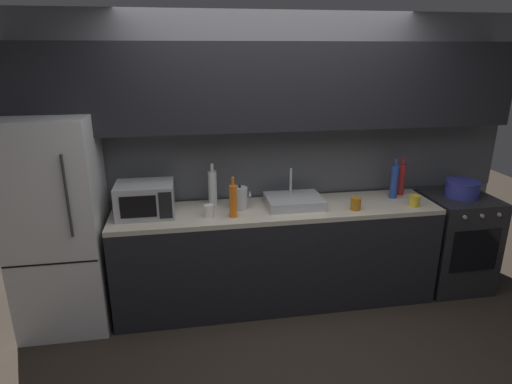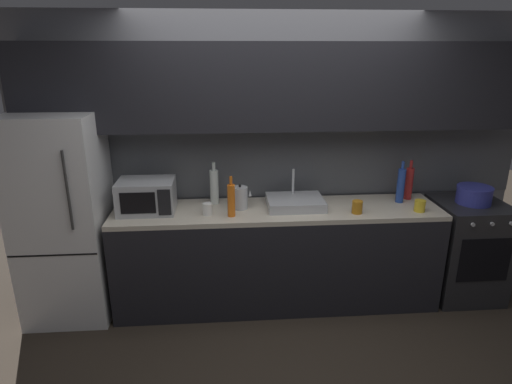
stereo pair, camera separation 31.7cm
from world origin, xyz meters
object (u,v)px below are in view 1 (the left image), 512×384
(cooking_pot, at_px, (462,189))
(wine_bottle_clear, at_px, (213,187))
(refrigerator, at_px, (59,225))
(oven_range, at_px, (454,241))
(microwave, at_px, (145,199))
(mug_white, at_px, (209,211))
(kettle, at_px, (240,198))
(wine_bottle_orange, at_px, (233,201))
(wine_bottle_blue, at_px, (394,181))
(wine_bottle_red, at_px, (401,179))
(mug_yellow, at_px, (414,201))
(mug_amber, at_px, (356,204))

(cooking_pot, bearing_deg, wine_bottle_clear, 175.67)
(refrigerator, distance_m, oven_range, 3.53)
(microwave, xyz_separation_m, mug_white, (0.50, -0.12, -0.09))
(refrigerator, height_order, kettle, refrigerator)
(kettle, height_order, wine_bottle_orange, wine_bottle_orange)
(wine_bottle_blue, height_order, mug_white, wine_bottle_blue)
(kettle, height_order, wine_bottle_red, wine_bottle_red)
(wine_bottle_blue, distance_m, wine_bottle_orange, 1.51)
(refrigerator, relative_size, microwave, 3.77)
(oven_range, xyz_separation_m, wine_bottle_clear, (-2.27, 0.17, 0.61))
(oven_range, bearing_deg, wine_bottle_orange, -176.16)
(kettle, bearing_deg, mug_yellow, -7.26)
(wine_bottle_red, bearing_deg, refrigerator, -176.94)
(wine_bottle_red, distance_m, mug_yellow, 0.33)
(oven_range, distance_m, wine_bottle_orange, 2.21)
(oven_range, height_order, cooking_pot, cooking_pot)
(wine_bottle_blue, bearing_deg, refrigerator, -178.43)
(mug_amber, distance_m, mug_white, 1.23)
(microwave, bearing_deg, wine_bottle_red, 3.51)
(wine_bottle_orange, xyz_separation_m, mug_yellow, (1.57, -0.01, -0.09))
(wine_bottle_orange, height_order, mug_amber, wine_bottle_orange)
(wine_bottle_red, height_order, wine_bottle_clear, wine_bottle_clear)
(wine_bottle_clear, distance_m, mug_white, 0.30)
(wine_bottle_blue, relative_size, mug_amber, 3.47)
(mug_white, distance_m, cooking_pot, 2.33)
(refrigerator, bearing_deg, mug_yellow, -3.06)
(wine_bottle_red, distance_m, wine_bottle_clear, 1.74)
(refrigerator, height_order, mug_yellow, refrigerator)
(wine_bottle_clear, height_order, mug_amber, wine_bottle_clear)
(refrigerator, xyz_separation_m, mug_yellow, (2.95, -0.16, 0.08))
(mug_yellow, bearing_deg, kettle, 172.74)
(refrigerator, relative_size, mug_amber, 16.19)
(wine_bottle_clear, relative_size, mug_yellow, 3.80)
(oven_range, relative_size, microwave, 1.96)
(wine_bottle_blue, distance_m, mug_amber, 0.52)
(wine_bottle_clear, relative_size, wine_bottle_orange, 1.11)
(oven_range, height_order, wine_bottle_blue, wine_bottle_blue)
(oven_range, height_order, wine_bottle_orange, wine_bottle_orange)
(mug_amber, distance_m, cooking_pot, 1.11)
(microwave, xyz_separation_m, wine_bottle_orange, (0.70, -0.16, 0.00))
(wine_bottle_clear, xyz_separation_m, mug_yellow, (1.71, -0.33, -0.11))
(refrigerator, bearing_deg, kettle, 1.27)
(mug_amber, bearing_deg, mug_yellow, 0.06)
(wine_bottle_clear, relative_size, mug_white, 3.75)
(wine_bottle_blue, bearing_deg, microwave, -178.43)
(wine_bottle_clear, height_order, wine_bottle_orange, wine_bottle_clear)
(wine_bottle_blue, xyz_separation_m, mug_amber, (-0.46, -0.24, -0.10))
(cooking_pot, bearing_deg, mug_yellow, -164.24)
(microwave, xyz_separation_m, wine_bottle_clear, (0.56, 0.15, 0.02))
(kettle, relative_size, mug_white, 2.15)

